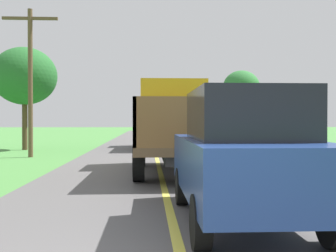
{
  "coord_description": "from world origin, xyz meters",
  "views": [
    {
      "loc": [
        -0.36,
        -2.44,
        1.55
      ],
      "look_at": [
        0.27,
        10.12,
        1.4
      ],
      "focal_mm": 43.27,
      "sensor_mm": 36.0,
      "label": 1
    }
  ],
  "objects_px": {
    "roadside_tree_near_left": "(25,76)",
    "following_car": "(243,154)",
    "banana_truck_near": "(175,124)",
    "roadside_tree_mid_right": "(241,87)",
    "banana_truck_far": "(159,123)",
    "utility_pole_roadside": "(30,76)"
  },
  "relations": [
    {
      "from": "roadside_tree_mid_right",
      "to": "following_car",
      "type": "xyz_separation_m",
      "value": [
        -5.9,
        -25.35,
        -3.11
      ]
    },
    {
      "from": "utility_pole_roadside",
      "to": "roadside_tree_near_left",
      "type": "relative_size",
      "value": 1.15
    },
    {
      "from": "banana_truck_near",
      "to": "roadside_tree_near_left",
      "type": "xyz_separation_m",
      "value": [
        -7.44,
        9.81,
        2.48
      ]
    },
    {
      "from": "banana_truck_near",
      "to": "utility_pole_roadside",
      "type": "height_order",
      "value": "utility_pole_roadside"
    },
    {
      "from": "banana_truck_near",
      "to": "banana_truck_far",
      "type": "xyz_separation_m",
      "value": [
        -0.2,
        10.44,
        -0.0
      ]
    },
    {
      "from": "banana_truck_near",
      "to": "banana_truck_far",
      "type": "bearing_deg",
      "value": 91.07
    },
    {
      "from": "roadside_tree_near_left",
      "to": "following_car",
      "type": "distance_m",
      "value": 18.38
    },
    {
      "from": "banana_truck_far",
      "to": "following_car",
      "type": "height_order",
      "value": "banana_truck_far"
    },
    {
      "from": "roadside_tree_mid_right",
      "to": "following_car",
      "type": "relative_size",
      "value": 1.34
    },
    {
      "from": "roadside_tree_near_left",
      "to": "following_car",
      "type": "relative_size",
      "value": 1.34
    },
    {
      "from": "utility_pole_roadside",
      "to": "following_car",
      "type": "distance_m",
      "value": 13.68
    },
    {
      "from": "roadside_tree_mid_right",
      "to": "following_car",
      "type": "bearing_deg",
      "value": -103.11
    },
    {
      "from": "banana_truck_far",
      "to": "roadside_tree_mid_right",
      "type": "height_order",
      "value": "roadside_tree_mid_right"
    },
    {
      "from": "banana_truck_near",
      "to": "banana_truck_far",
      "type": "height_order",
      "value": "same"
    },
    {
      "from": "roadside_tree_near_left",
      "to": "roadside_tree_mid_right",
      "type": "bearing_deg",
      "value": 33.09
    },
    {
      "from": "banana_truck_far",
      "to": "banana_truck_near",
      "type": "bearing_deg",
      "value": -88.93
    },
    {
      "from": "banana_truck_far",
      "to": "roadside_tree_mid_right",
      "type": "distance_m",
      "value": 11.05
    },
    {
      "from": "banana_truck_far",
      "to": "utility_pole_roadside",
      "type": "distance_m",
      "value": 7.89
    },
    {
      "from": "banana_truck_near",
      "to": "roadside_tree_mid_right",
      "type": "xyz_separation_m",
      "value": [
        6.44,
        18.85,
        2.7
      ]
    },
    {
      "from": "utility_pole_roadside",
      "to": "banana_truck_near",
      "type": "bearing_deg",
      "value": -42.36
    },
    {
      "from": "roadside_tree_near_left",
      "to": "following_car",
      "type": "bearing_deg",
      "value": -63.93
    },
    {
      "from": "utility_pole_roadside",
      "to": "roadside_tree_near_left",
      "type": "xyz_separation_m",
      "value": [
        -1.57,
        4.46,
        0.45
      ]
    }
  ]
}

